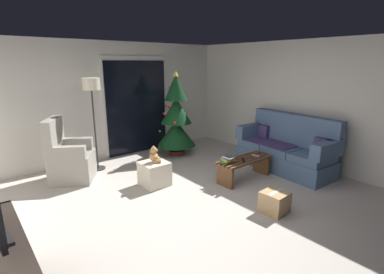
{
  "coord_description": "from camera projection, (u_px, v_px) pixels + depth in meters",
  "views": [
    {
      "loc": [
        -2.55,
        -2.93,
        2.07
      ],
      "look_at": [
        0.4,
        0.7,
        0.85
      ],
      "focal_mm": 26.99,
      "sensor_mm": 36.0,
      "label": 1
    }
  ],
  "objects": [
    {
      "name": "ground_plane",
      "position": [
        201.0,
        206.0,
        4.28
      ],
      "size": [
        7.0,
        7.0,
        0.0
      ],
      "primitive_type": "plane",
      "color": "#BCB2A8"
    },
    {
      "name": "wall_back",
      "position": [
        109.0,
        101.0,
        6.26
      ],
      "size": [
        5.72,
        0.12,
        2.5
      ],
      "primitive_type": "cube",
      "color": "silver",
      "rests_on": "ground"
    },
    {
      "name": "wall_right",
      "position": [
        311.0,
        105.0,
        5.71
      ],
      "size": [
        0.12,
        6.0,
        2.5
      ],
      "primitive_type": "cube",
      "color": "silver",
      "rests_on": "ground"
    },
    {
      "name": "patio_door_frame",
      "position": [
        137.0,
        105.0,
        6.62
      ],
      "size": [
        1.6,
        0.02,
        2.2
      ],
      "primitive_type": "cube",
      "color": "silver",
      "rests_on": "ground"
    },
    {
      "name": "patio_door_glass",
      "position": [
        137.0,
        108.0,
        6.62
      ],
      "size": [
        1.5,
        0.02,
        2.1
      ],
      "primitive_type": "cube",
      "color": "black",
      "rests_on": "ground"
    },
    {
      "name": "couch",
      "position": [
        286.0,
        149.0,
        5.68
      ],
      "size": [
        0.89,
        1.98,
        1.08
      ],
      "color": "slate",
      "rests_on": "ground"
    },
    {
      "name": "coffee_table",
      "position": [
        244.0,
        166.0,
        5.18
      ],
      "size": [
        1.1,
        0.4,
        0.4
      ],
      "color": "brown",
      "rests_on": "ground"
    },
    {
      "name": "remote_silver",
      "position": [
        256.0,
        156.0,
        5.28
      ],
      "size": [
        0.05,
        0.16,
        0.02
      ],
      "primitive_type": "cube",
      "rotation": [
        0.0,
        0.0,
        3.2
      ],
      "color": "#ADADB2",
      "rests_on": "coffee_table"
    },
    {
      "name": "remote_black",
      "position": [
        243.0,
        160.0,
        5.04
      ],
      "size": [
        0.13,
        0.15,
        0.02
      ],
      "primitive_type": "cube",
      "rotation": [
        0.0,
        0.0,
        5.58
      ],
      "color": "black",
      "rests_on": "coffee_table"
    },
    {
      "name": "book_stack",
      "position": [
        228.0,
        160.0,
        4.94
      ],
      "size": [
        0.24,
        0.22,
        0.1
      ],
      "color": "#337042",
      "rests_on": "coffee_table"
    },
    {
      "name": "cell_phone",
      "position": [
        228.0,
        156.0,
        4.94
      ],
      "size": [
        0.07,
        0.15,
        0.01
      ],
      "primitive_type": "cube",
      "rotation": [
        0.0,
        0.0,
        -0.02
      ],
      "color": "black",
      "rests_on": "book_stack"
    },
    {
      "name": "christmas_tree",
      "position": [
        176.0,
        118.0,
        6.47
      ],
      "size": [
        0.87,
        0.87,
        1.89
      ],
      "color": "#4C1E19",
      "rests_on": "ground"
    },
    {
      "name": "armchair",
      "position": [
        69.0,
        159.0,
        5.12
      ],
      "size": [
        0.94,
        0.94,
        1.13
      ],
      "color": "gray",
      "rests_on": "ground"
    },
    {
      "name": "floor_lamp",
      "position": [
        92.0,
        93.0,
        5.38
      ],
      "size": [
        0.32,
        0.32,
        1.78
      ],
      "color": "#2D2D30",
      "rests_on": "ground"
    },
    {
      "name": "ottoman",
      "position": [
        154.0,
        174.0,
        4.96
      ],
      "size": [
        0.44,
        0.44,
        0.41
      ],
      "primitive_type": "cube",
      "color": "beige",
      "rests_on": "ground"
    },
    {
      "name": "teddy_bear_honey",
      "position": [
        154.0,
        156.0,
        4.88
      ],
      "size": [
        0.22,
        0.21,
        0.29
      ],
      "color": "tan",
      "rests_on": "ottoman"
    },
    {
      "name": "teddy_bear_chestnut_by_tree",
      "position": [
        152.0,
        157.0,
        6.11
      ],
      "size": [
        0.21,
        0.22,
        0.29
      ],
      "color": "brown",
      "rests_on": "ground"
    },
    {
      "name": "cardboard_box_taped_mid_floor",
      "position": [
        275.0,
        202.0,
        4.08
      ],
      "size": [
        0.36,
        0.36,
        0.3
      ],
      "color": "tan",
      "rests_on": "ground"
    }
  ]
}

